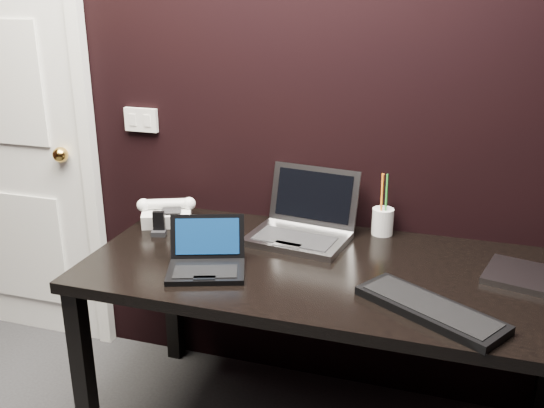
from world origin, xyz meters
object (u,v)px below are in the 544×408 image
(closed_laptop, at_px, (536,279))
(desk, at_px, (329,286))
(silver_laptop, at_px, (302,226))
(mobile_phone, at_px, (159,226))
(door, at_px, (1,127))
(ext_keyboard, at_px, (430,309))
(desk_phone, at_px, (167,212))
(netbook, at_px, (206,261))
(pen_cup, at_px, (383,220))

(closed_laptop, bearing_deg, desk, -172.28)
(silver_laptop, xyz_separation_m, mobile_phone, (-0.54, -0.14, -0.01))
(desk, bearing_deg, silver_laptop, 126.05)
(desk, bearing_deg, door, 167.18)
(desk, height_order, ext_keyboard, ext_keyboard)
(mobile_phone, bearing_deg, ext_keyboard, -16.26)
(ext_keyboard, height_order, desk_phone, desk_phone)
(desk_phone, bearing_deg, mobile_phone, -77.03)
(desk, bearing_deg, netbook, -158.58)
(closed_laptop, xyz_separation_m, mobile_phone, (-1.37, -0.01, 0.02))
(silver_laptop, height_order, pen_cup, silver_laptop)
(door, distance_m, desk_phone, 0.97)
(silver_laptop, xyz_separation_m, closed_laptop, (0.83, -0.13, -0.04))
(desk, xyz_separation_m, ext_keyboard, (0.35, -0.23, 0.09))
(desk, height_order, desk_phone, desk_phone)
(desk, xyz_separation_m, netbook, (-0.40, -0.16, 0.11))
(silver_laptop, distance_m, ext_keyboard, 0.68)
(desk, bearing_deg, mobile_phone, 173.43)
(mobile_phone, bearing_deg, pen_cup, 18.01)
(door, distance_m, mobile_phone, 1.03)
(netbook, bearing_deg, pen_cup, 43.84)
(desk, distance_m, ext_keyboard, 0.43)
(silver_laptop, xyz_separation_m, desk_phone, (-0.57, -0.01, -0.00))
(desk, distance_m, pen_cup, 0.40)
(netbook, distance_m, pen_cup, 0.73)
(closed_laptop, bearing_deg, mobile_phone, -179.57)
(pen_cup, bearing_deg, netbook, -136.16)
(desk, height_order, silver_laptop, silver_laptop)
(netbook, xyz_separation_m, pen_cup, (0.53, 0.51, 0.02))
(netbook, bearing_deg, silver_laptop, 57.46)
(closed_laptop, xyz_separation_m, pen_cup, (-0.54, 0.26, 0.05))
(desk, height_order, closed_laptop, closed_laptop)
(closed_laptop, distance_m, desk_phone, 1.40)
(desk_phone, xyz_separation_m, pen_cup, (0.86, 0.14, 0.01))
(netbook, distance_m, mobile_phone, 0.38)
(netbook, bearing_deg, desk, 21.42)
(door, height_order, silver_laptop, door)
(door, relative_size, pen_cup, 8.70)
(netbook, distance_m, silver_laptop, 0.44)
(pen_cup, bearing_deg, closed_laptop, -25.73)
(door, xyz_separation_m, silver_laptop, (1.49, -0.16, -0.26))
(door, relative_size, desk_phone, 8.59)
(netbook, relative_size, desk_phone, 1.28)
(ext_keyboard, height_order, closed_laptop, ext_keyboard)
(desk, height_order, pen_cup, pen_cup)
(netbook, height_order, ext_keyboard, netbook)
(mobile_phone, bearing_deg, silver_laptop, 14.21)
(door, relative_size, closed_laptop, 6.03)
(desk_phone, bearing_deg, door, 169.78)
(ext_keyboard, distance_m, pen_cup, 0.62)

